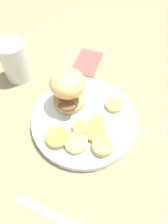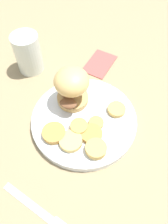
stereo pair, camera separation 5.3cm
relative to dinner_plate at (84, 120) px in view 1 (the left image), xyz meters
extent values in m
plane|color=#937F5B|center=(0.00, 0.00, -0.01)|extent=(4.00, 4.00, 0.00)
cylinder|color=white|center=(0.00, 0.00, 0.00)|extent=(0.27, 0.27, 0.02)
torus|color=white|center=(0.00, 0.00, 0.01)|extent=(0.26, 0.26, 0.01)
cylinder|color=tan|center=(0.03, 0.05, 0.02)|extent=(0.08, 0.08, 0.02)
ellipsoid|color=brown|center=(0.03, 0.06, 0.04)|extent=(0.06, 0.06, 0.02)
ellipsoid|color=brown|center=(-0.01, 0.04, 0.05)|extent=(0.04, 0.05, 0.01)
ellipsoid|color=#563323|center=(0.04, 0.06, 0.04)|extent=(0.04, 0.04, 0.02)
ellipsoid|color=#4C281E|center=(-0.01, 0.04, 0.04)|extent=(0.03, 0.04, 0.02)
ellipsoid|color=#4C281E|center=(0.07, 0.08, 0.04)|extent=(0.04, 0.04, 0.02)
ellipsoid|color=#DBB26B|center=(0.03, 0.05, 0.08)|extent=(0.09, 0.09, 0.06)
cylinder|color=tan|center=(-0.06, -0.07, 0.02)|extent=(0.05, 0.05, 0.02)
cylinder|color=#DBB766|center=(-0.07, -0.01, 0.02)|extent=(0.05, 0.05, 0.01)
cylinder|color=tan|center=(0.00, -0.04, 0.01)|extent=(0.04, 0.04, 0.01)
cylinder|color=tan|center=(-0.03, -0.01, 0.02)|extent=(0.04, 0.04, 0.01)
cylinder|color=#BC8942|center=(-0.08, 0.04, 0.02)|extent=(0.06, 0.06, 0.01)
cylinder|color=#BC8942|center=(-0.03, -0.04, 0.01)|extent=(0.05, 0.05, 0.01)
cylinder|color=tan|center=(0.06, -0.06, 0.01)|extent=(0.05, 0.05, 0.01)
cube|color=silver|center=(-0.23, -0.01, -0.01)|extent=(0.02, 0.13, 0.00)
cylinder|color=silver|center=(0.08, 0.24, 0.05)|extent=(0.08, 0.08, 0.12)
cube|color=#B24C47|center=(0.21, 0.07, -0.01)|extent=(0.12, 0.08, 0.01)
camera|label=1|loc=(-0.27, -0.11, 0.47)|focal=35.00mm
camera|label=2|loc=(-0.25, -0.16, 0.47)|focal=35.00mm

